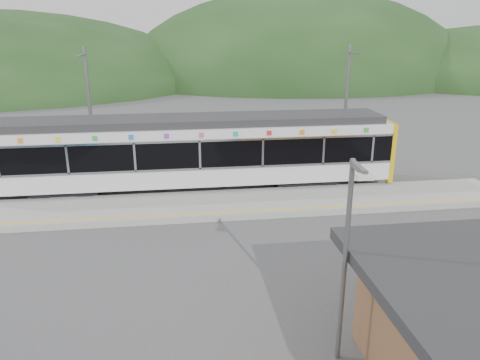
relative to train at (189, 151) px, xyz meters
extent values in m
plane|color=#4C4C4F|center=(1.97, -6.00, -2.06)|extent=(120.00, 120.00, 0.00)
ellipsoid|color=#1E3D19|center=(17.97, 48.00, -2.06)|extent=(52.00, 39.00, 26.00)
cube|color=#9E9E99|center=(1.97, -2.70, -1.91)|extent=(26.00, 3.20, 0.30)
cube|color=yellow|center=(1.97, -4.00, -1.76)|extent=(26.00, 0.10, 0.01)
cube|color=black|center=(-6.02, 0.00, -1.76)|extent=(3.20, 2.20, 0.56)
cube|color=black|center=(5.98, 0.00, -1.76)|extent=(3.20, 2.20, 0.56)
cube|color=silver|center=(-0.02, 0.00, -1.02)|extent=(20.00, 2.90, 0.92)
cube|color=black|center=(-0.02, 0.00, 0.16)|extent=(20.00, 2.96, 1.45)
cube|color=silver|center=(-0.02, -1.50, -0.51)|extent=(20.00, 0.05, 0.10)
cube|color=silver|center=(-0.02, -1.50, 0.84)|extent=(20.00, 0.05, 0.10)
cube|color=silver|center=(-0.02, 0.00, 1.11)|extent=(20.00, 2.90, 0.45)
cube|color=#2D2D30|center=(-0.02, 0.00, 1.52)|extent=(19.40, 2.50, 0.36)
cube|color=#DDB00B|center=(10.10, 0.00, -0.16)|extent=(0.24, 2.92, 3.00)
cube|color=silver|center=(-5.52, -1.50, 0.16)|extent=(0.10, 0.05, 1.35)
cube|color=silver|center=(-2.52, -1.50, 0.16)|extent=(0.10, 0.05, 1.35)
cube|color=silver|center=(0.48, -1.50, 0.16)|extent=(0.10, 0.05, 1.35)
cube|color=silver|center=(3.48, -1.50, 0.16)|extent=(0.10, 0.05, 1.35)
cube|color=silver|center=(6.48, -1.50, 0.16)|extent=(0.10, 0.05, 1.35)
cube|color=silver|center=(8.98, -1.50, 0.16)|extent=(0.10, 0.05, 1.35)
cube|color=orange|center=(-7.42, -1.49, 1.12)|extent=(0.22, 0.04, 0.22)
cube|color=yellow|center=(-5.82, -1.49, 1.12)|extent=(0.22, 0.04, 0.22)
cube|color=green|center=(-4.22, -1.49, 1.12)|extent=(0.22, 0.04, 0.22)
cube|color=blue|center=(-2.62, -1.49, 1.12)|extent=(0.22, 0.04, 0.22)
cube|color=purple|center=(-1.02, -1.49, 1.12)|extent=(0.22, 0.04, 0.22)
cube|color=#E54C8C|center=(0.58, -1.49, 1.12)|extent=(0.22, 0.04, 0.22)
cube|color=#19A5A5|center=(2.18, -1.49, 1.12)|extent=(0.22, 0.04, 0.22)
cube|color=red|center=(3.78, -1.49, 1.12)|extent=(0.22, 0.04, 0.22)
cube|color=orange|center=(5.38, -1.49, 1.12)|extent=(0.22, 0.04, 0.22)
cube|color=yellow|center=(6.98, -1.49, 1.12)|extent=(0.22, 0.04, 0.22)
cube|color=green|center=(8.58, -1.49, 1.12)|extent=(0.22, 0.04, 0.22)
cylinder|color=slate|center=(-5.03, 2.60, 1.44)|extent=(0.18, 0.18, 7.00)
cube|color=slate|center=(-5.03, 1.80, 4.54)|extent=(0.08, 1.80, 0.08)
cylinder|color=slate|center=(8.97, 2.60, 1.44)|extent=(0.18, 0.18, 7.00)
cube|color=slate|center=(8.97, 1.80, 4.54)|extent=(0.08, 1.80, 0.08)
cylinder|color=slate|center=(3.29, -13.27, 0.57)|extent=(0.12, 0.12, 5.26)
cube|color=slate|center=(3.29, -13.67, 3.11)|extent=(0.17, 0.88, 0.12)
cube|color=silver|center=(3.29, -14.06, 3.04)|extent=(0.36, 0.20, 0.12)
camera|label=1|loc=(-0.49, -22.71, 6.01)|focal=35.00mm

